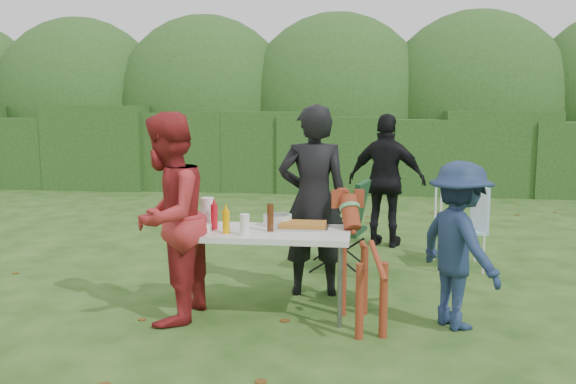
# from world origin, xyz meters

# --- Properties ---
(ground) EXTENTS (80.00, 80.00, 0.00)m
(ground) POSITION_xyz_m (0.00, 0.00, 0.00)
(ground) COLOR #1E4211
(hedge_row) EXTENTS (22.00, 1.40, 1.70)m
(hedge_row) POSITION_xyz_m (0.00, 8.00, 0.85)
(hedge_row) COLOR #23471C
(hedge_row) RESTS_ON ground
(shrub_backdrop) EXTENTS (20.00, 2.60, 3.20)m
(shrub_backdrop) POSITION_xyz_m (0.00, 9.60, 1.60)
(shrub_backdrop) COLOR #3D6628
(shrub_backdrop) RESTS_ON ground
(folding_table) EXTENTS (1.50, 0.70, 0.74)m
(folding_table) POSITION_xyz_m (-0.15, 0.08, 0.69)
(folding_table) COLOR silver
(folding_table) RESTS_ON ground
(person_cook) EXTENTS (0.71, 0.52, 1.83)m
(person_cook) POSITION_xyz_m (0.23, 0.69, 0.91)
(person_cook) COLOR black
(person_cook) RESTS_ON ground
(person_red_jacket) EXTENTS (0.73, 0.91, 1.76)m
(person_red_jacket) POSITION_xyz_m (-0.91, -0.21, 0.88)
(person_red_jacket) COLOR #A42327
(person_red_jacket) RESTS_ON ground
(person_black_puffy) EXTENTS (1.08, 0.68, 1.71)m
(person_black_puffy) POSITION_xyz_m (0.99, 2.84, 0.86)
(person_black_puffy) COLOR black
(person_black_puffy) RESTS_ON ground
(child) EXTENTS (0.89, 1.02, 1.37)m
(child) POSITION_xyz_m (1.49, -0.05, 0.69)
(child) COLOR #1B2C4E
(child) RESTS_ON ground
(dog) EXTENTS (0.73, 1.18, 1.05)m
(dog) POSITION_xyz_m (0.71, -0.14, 0.52)
(dog) COLOR maroon
(dog) RESTS_ON ground
(camping_chair) EXTENTS (0.76, 0.76, 1.01)m
(camping_chair) POSITION_xyz_m (0.43, 1.61, 0.51)
(camping_chair) COLOR #173A20
(camping_chair) RESTS_ON ground
(lawn_chair) EXTENTS (0.65, 0.65, 0.94)m
(lawn_chair) POSITION_xyz_m (1.77, 1.89, 0.47)
(lawn_chair) COLOR #43A1CA
(lawn_chair) RESTS_ON ground
(food_tray) EXTENTS (0.45, 0.30, 0.02)m
(food_tray) POSITION_xyz_m (0.19, 0.20, 0.75)
(food_tray) COLOR #B7B7BA
(food_tray) RESTS_ON folding_table
(focaccia_bread) EXTENTS (0.40, 0.26, 0.04)m
(focaccia_bread) POSITION_xyz_m (0.19, 0.20, 0.78)
(focaccia_bread) COLOR #AC6D26
(focaccia_bread) RESTS_ON food_tray
(mustard_bottle) EXTENTS (0.06, 0.06, 0.20)m
(mustard_bottle) POSITION_xyz_m (-0.44, -0.08, 0.84)
(mustard_bottle) COLOR #F0AD00
(mustard_bottle) RESTS_ON folding_table
(ketchup_bottle) EXTENTS (0.06, 0.06, 0.22)m
(ketchup_bottle) POSITION_xyz_m (-0.58, 0.07, 0.85)
(ketchup_bottle) COLOR red
(ketchup_bottle) RESTS_ON folding_table
(beer_bottle) EXTENTS (0.06, 0.06, 0.24)m
(beer_bottle) POSITION_xyz_m (-0.08, 0.05, 0.86)
(beer_bottle) COLOR #47230F
(beer_bottle) RESTS_ON folding_table
(paper_towel_roll) EXTENTS (0.12, 0.12, 0.26)m
(paper_towel_roll) POSITION_xyz_m (-0.67, 0.19, 0.87)
(paper_towel_roll) COLOR white
(paper_towel_roll) RESTS_ON folding_table
(cup_stack) EXTENTS (0.08, 0.08, 0.18)m
(cup_stack) POSITION_xyz_m (-0.26, -0.14, 0.83)
(cup_stack) COLOR white
(cup_stack) RESTS_ON folding_table
(pasta_bowl) EXTENTS (0.26, 0.26, 0.10)m
(pasta_bowl) POSITION_xyz_m (-0.05, 0.31, 0.79)
(pasta_bowl) COLOR silver
(pasta_bowl) RESTS_ON folding_table
(plate_stack) EXTENTS (0.24, 0.24, 0.05)m
(plate_stack) POSITION_xyz_m (-0.71, 0.01, 0.77)
(plate_stack) COLOR white
(plate_stack) RESTS_ON folding_table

